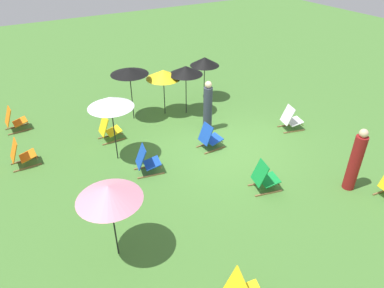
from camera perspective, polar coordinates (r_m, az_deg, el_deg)
ground_plane at (r=10.92m, az=5.46°, el=-0.54°), size 40.00×40.00×0.00m
deckchair_0 at (r=13.02m, az=-26.87°, el=3.46°), size 0.53×0.79×0.83m
deckchair_1 at (r=10.66m, az=2.86°, el=1.03°), size 0.50×0.78×0.83m
deckchair_2 at (r=9.69m, az=-7.39°, el=-2.78°), size 0.61×0.84×0.83m
deckchair_4 at (r=12.13m, az=15.73°, el=3.88°), size 0.65×0.85×0.83m
deckchair_5 at (r=11.38m, az=-13.36°, el=2.30°), size 0.49×0.77×0.83m
deckchair_7 at (r=10.99m, az=-25.97°, el=-1.52°), size 0.51×0.78×0.83m
deckchair_8 at (r=9.20m, az=11.65°, el=-5.37°), size 0.63×0.85×0.83m
umbrella_0 at (r=12.26m, az=-1.00°, el=11.87°), size 1.17×1.17×1.77m
umbrella_1 at (r=13.44m, az=2.06°, el=13.23°), size 1.10×1.10×1.68m
umbrella_2 at (r=12.28m, az=-4.67°, el=11.20°), size 1.21×1.21×1.66m
umbrella_3 at (r=9.72m, az=-13.10°, el=6.62°), size 1.26×1.26×1.97m
umbrella_4 at (r=6.74m, az=-13.34°, el=-7.72°), size 1.27×1.27×1.81m
umbrella_5 at (r=11.98m, az=-10.13°, el=11.54°), size 1.27×1.27×1.86m
person_0 at (r=9.70m, az=24.96°, el=-2.55°), size 0.42×0.42×1.75m
person_1 at (r=11.47m, az=2.57°, el=5.98°), size 0.41×0.41×1.71m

